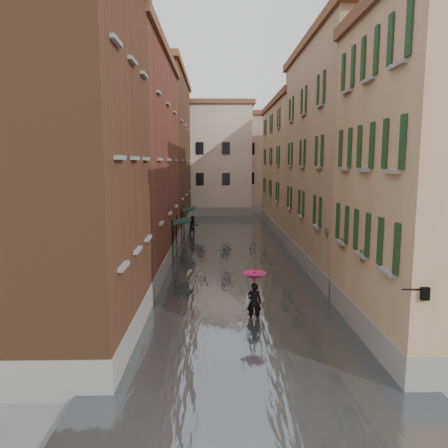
{
  "coord_description": "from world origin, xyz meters",
  "views": [
    {
      "loc": [
        -1.19,
        -17.11,
        6.46
      ],
      "look_at": [
        -0.73,
        7.12,
        3.0
      ],
      "focal_mm": 35.0,
      "sensor_mm": 36.0,
      "label": 1
    }
  ],
  "objects": [
    {
      "name": "awning_near",
      "position": [
        -3.49,
        11.76,
        2.47
      ],
      "size": [
        1.09,
        3.03,
        2.8
      ],
      "color": "black",
      "rests_on": "ground"
    },
    {
      "name": "pedestrian_far",
      "position": [
        -3.14,
        20.21,
        0.92
      ],
      "size": [
        1.08,
        0.95,
        1.84
      ],
      "primitive_type": "imported",
      "rotation": [
        0.0,
        0.0,
        0.34
      ],
      "color": "black",
      "rests_on": "ground"
    },
    {
      "name": "floodwater",
      "position": [
        0.0,
        13.0,
        0.1
      ],
      "size": [
        10.0,
        60.0,
        0.2
      ],
      "primitive_type": "cube",
      "color": "#505559",
      "rests_on": "ground"
    },
    {
      "name": "awning_far",
      "position": [
        -3.49,
        19.03,
        2.46
      ],
      "size": [
        1.09,
        2.84,
        2.8
      ],
      "color": "black",
      "rests_on": "ground"
    },
    {
      "name": "building_left_near",
      "position": [
        -7.0,
        -2.0,
        6.5
      ],
      "size": [
        6.0,
        8.0,
        13.0
      ],
      "primitive_type": "cube",
      "color": "brown",
      "rests_on": "ground"
    },
    {
      "name": "pedestrian_main",
      "position": [
        0.34,
        -0.15,
        1.27
      ],
      "size": [
        1.0,
        1.0,
        2.06
      ],
      "color": "black",
      "rests_on": "ground"
    },
    {
      "name": "building_left_far",
      "position": [
        -7.0,
        24.0,
        7.0
      ],
      "size": [
        6.0,
        16.0,
        14.0
      ],
      "primitive_type": "cube",
      "color": "brown",
      "rests_on": "ground"
    },
    {
      "name": "building_right_far",
      "position": [
        7.0,
        24.0,
        5.75
      ],
      "size": [
        6.0,
        16.0,
        11.5
      ],
      "primitive_type": "cube",
      "color": "#9B7A50",
      "rests_on": "ground"
    },
    {
      "name": "window_planters",
      "position": [
        4.12,
        0.27,
        3.51
      ],
      "size": [
        0.59,
        5.78,
        0.84
      ],
      "color": "brown",
      "rests_on": "ground"
    },
    {
      "name": "building_end_cream",
      "position": [
        -3.0,
        38.0,
        6.5
      ],
      "size": [
        12.0,
        9.0,
        13.0
      ],
      "primitive_type": "cube",
      "color": "beige",
      "rests_on": "ground"
    },
    {
      "name": "ground",
      "position": [
        0.0,
        0.0,
        0.0
      ],
      "size": [
        120.0,
        120.0,
        0.0
      ],
      "primitive_type": "plane",
      "color": "#5E5F61",
      "rests_on": "ground"
    },
    {
      "name": "building_end_pink",
      "position": [
        6.0,
        40.0,
        6.0
      ],
      "size": [
        10.0,
        9.0,
        12.0
      ],
      "primitive_type": "cube",
      "color": "tan",
      "rests_on": "ground"
    },
    {
      "name": "wall_lantern",
      "position": [
        4.33,
        -6.0,
        3.01
      ],
      "size": [
        0.71,
        0.22,
        0.35
      ],
      "color": "black",
      "rests_on": "ground"
    },
    {
      "name": "building_right_mid",
      "position": [
        7.0,
        9.0,
        6.5
      ],
      "size": [
        6.0,
        14.0,
        13.0
      ],
      "primitive_type": "cube",
      "color": "tan",
      "rests_on": "ground"
    },
    {
      "name": "building_left_mid",
      "position": [
        -7.0,
        9.0,
        6.25
      ],
      "size": [
        6.0,
        14.0,
        12.5
      ],
      "primitive_type": "cube",
      "color": "brown",
      "rests_on": "ground"
    }
  ]
}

